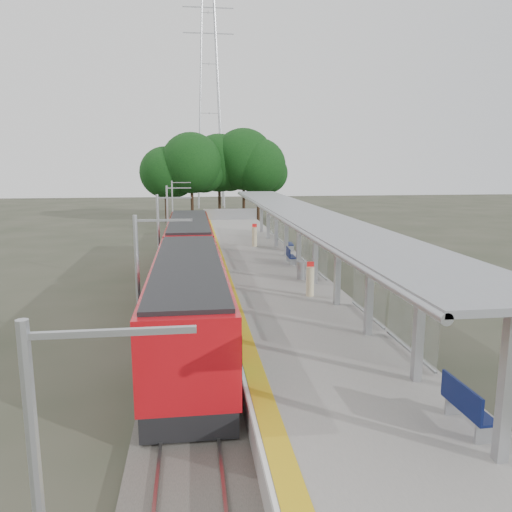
{
  "coord_description": "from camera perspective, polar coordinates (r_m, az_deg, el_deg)",
  "views": [
    {
      "loc": [
        -4.33,
        -10.82,
        7.17
      ],
      "look_at": [
        -0.94,
        15.22,
        2.3
      ],
      "focal_mm": 35.0,
      "sensor_mm": 36.0,
      "label": 1
    }
  ],
  "objects": [
    {
      "name": "bench_far",
      "position": [
        36.24,
        3.73,
        1.55
      ],
      "size": [
        0.59,
        1.53,
        1.02
      ],
      "rotation": [
        0.0,
        0.0,
        -0.09
      ],
      "color": "#0F1A4F",
      "rests_on": "platform"
    },
    {
      "name": "tree_cluster",
      "position": [
        63.62,
        -4.12,
        10.47
      ],
      "size": [
        18.16,
        10.38,
        11.62
      ],
      "color": "#382316",
      "rests_on": "ground"
    },
    {
      "name": "trackbed",
      "position": [
        31.62,
        -7.54,
        -2.47
      ],
      "size": [
        3.0,
        70.0,
        0.24
      ],
      "primitive_type": "cube",
      "color": "#59544C",
      "rests_on": "ground"
    },
    {
      "name": "ground",
      "position": [
        13.68,
        13.15,
        -21.4
      ],
      "size": [
        200.0,
        200.0,
        0.0
      ],
      "primitive_type": "plane",
      "color": "#474438",
      "rests_on": "ground"
    },
    {
      "name": "bench_near",
      "position": [
        13.16,
        22.82,
        -15.4
      ],
      "size": [
        0.55,
        1.68,
        1.14
      ],
      "rotation": [
        0.0,
        0.0,
        0.03
      ],
      "color": "#0F1A4F",
      "rests_on": "platform"
    },
    {
      "name": "info_pillar_near",
      "position": [
        23.68,
        6.2,
        -2.87
      ],
      "size": [
        0.37,
        0.37,
        1.65
      ],
      "rotation": [
        0.0,
        0.0,
        -0.03
      ],
      "color": "beige",
      "rests_on": "platform"
    },
    {
      "name": "info_pillar_far",
      "position": [
        37.66,
        -0.17,
        2.23
      ],
      "size": [
        0.39,
        0.39,
        1.72
      ],
      "rotation": [
        0.0,
        0.0,
        0.04
      ],
      "color": "beige",
      "rests_on": "platform"
    },
    {
      "name": "catenary_masts",
      "position": [
        30.18,
        -10.92,
        2.21
      ],
      "size": [
        2.08,
        48.16,
        5.4
      ],
      "color": "#9EA0A5",
      "rests_on": "ground"
    },
    {
      "name": "canopy",
      "position": [
        27.81,
        4.97,
        4.34
      ],
      "size": [
        3.27,
        38.0,
        3.66
      ],
      "color": "#9EA0A5",
      "rests_on": "platform"
    },
    {
      "name": "bench_mid",
      "position": [
        31.31,
        3.89,
        0.1
      ],
      "size": [
        0.49,
        1.47,
        0.99
      ],
      "rotation": [
        0.0,
        0.0,
        -0.04
      ],
      "color": "#0F1A4F",
      "rests_on": "platform"
    },
    {
      "name": "end_fence",
      "position": [
        56.21,
        -2.96,
        4.81
      ],
      "size": [
        6.0,
        0.1,
        1.2
      ],
      "primitive_type": "cube",
      "color": "#9EA0A5",
      "rests_on": "platform"
    },
    {
      "name": "train",
      "position": [
        25.83,
        -7.64,
        -1.01
      ],
      "size": [
        2.74,
        27.6,
        3.62
      ],
      "color": "black",
      "rests_on": "ground"
    },
    {
      "name": "platform",
      "position": [
        31.83,
        0.58,
        -1.59
      ],
      "size": [
        6.0,
        50.0,
        1.0
      ],
      "primitive_type": "cube",
      "color": "gray",
      "rests_on": "ground"
    },
    {
      "name": "tactile_strip",
      "position": [
        31.48,
        -4.02,
        -0.8
      ],
      "size": [
        0.6,
        50.0,
        0.02
      ],
      "primitive_type": "cube",
      "color": "gold",
      "rests_on": "platform"
    },
    {
      "name": "pylon",
      "position": [
        84.71,
        -5.36,
        18.5
      ],
      "size": [
        8.0,
        4.0,
        38.0
      ],
      "primitive_type": null,
      "color": "#9EA0A5",
      "rests_on": "ground"
    },
    {
      "name": "litter_bin",
      "position": [
        27.1,
        5.17,
        -1.66
      ],
      "size": [
        0.56,
        0.56,
        0.95
      ],
      "primitive_type": "cylinder",
      "rotation": [
        0.0,
        0.0,
        0.23
      ],
      "color": "#9EA0A5",
      "rests_on": "platform"
    }
  ]
}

